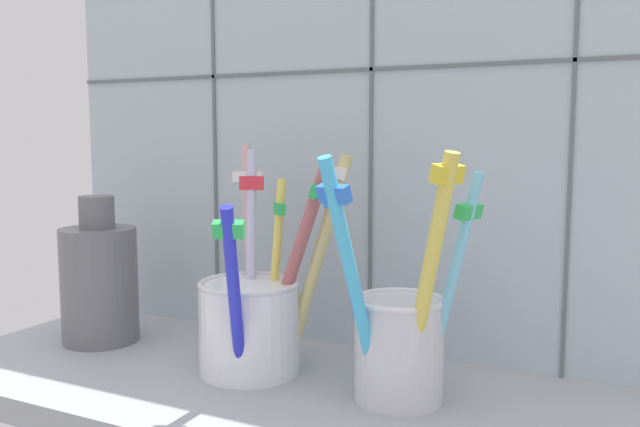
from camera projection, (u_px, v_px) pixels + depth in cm
name	position (u px, v px, depth cm)	size (l,w,h in cm)	color
counter_slab	(312.00, 403.00, 49.65)	(64.00, 22.00, 2.00)	#9EA3A8
tile_wall_back	(376.00, 112.00, 57.80)	(64.00, 2.20, 45.00)	#B2C1CC
toothbrush_cup_left	(253.00, 315.00, 52.96)	(11.68, 13.25, 17.77)	white
toothbrush_cup_right	(398.00, 336.00, 47.07)	(11.87, 10.81, 17.67)	silver
ceramic_vase	(99.00, 281.00, 60.84)	(6.76, 6.76, 13.20)	slate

